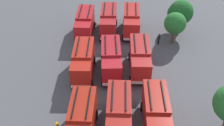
% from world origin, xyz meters
% --- Properties ---
extents(ground_plane, '(56.71, 56.71, 0.00)m').
position_xyz_m(ground_plane, '(0.00, 0.00, 0.00)').
color(ground_plane, '#4C4C51').
extents(fire_truck_0, '(7.42, 3.36, 3.88)m').
position_xyz_m(fire_truck_0, '(-9.57, -3.69, 2.15)').
color(fire_truck_0, '#AD191E').
rests_on(fire_truck_0, ground).
extents(fire_truck_1, '(7.38, 3.24, 3.88)m').
position_xyz_m(fire_truck_1, '(0.24, -3.78, 2.15)').
color(fire_truck_1, '#AB1F15').
rests_on(fire_truck_1, ground).
extents(fire_truck_2, '(7.43, 3.41, 3.88)m').
position_xyz_m(fire_truck_2, '(10.12, -3.76, 2.15)').
color(fire_truck_2, '#9E1F11').
rests_on(fire_truck_2, ground).
extents(fire_truck_3, '(7.40, 3.32, 3.88)m').
position_xyz_m(fire_truck_3, '(-10.20, 0.13, 2.15)').
color(fire_truck_3, maroon).
rests_on(fire_truck_3, ground).
extents(fire_truck_4, '(7.28, 2.95, 3.88)m').
position_xyz_m(fire_truck_4, '(0.04, -0.12, 2.15)').
color(fire_truck_4, '#A71820').
rests_on(fire_truck_4, ground).
extents(fire_truck_5, '(7.42, 3.36, 3.88)m').
position_xyz_m(fire_truck_5, '(9.42, 0.07, 2.15)').
color(fire_truck_5, maroon).
rests_on(fire_truck_5, ground).
extents(fire_truck_6, '(7.44, 3.46, 3.88)m').
position_xyz_m(fire_truck_6, '(-9.85, 3.79, 2.15)').
color(fire_truck_6, '#AD1E1C').
rests_on(fire_truck_6, ground).
extents(fire_truck_7, '(7.39, 3.29, 3.88)m').
position_xyz_m(fire_truck_7, '(-0.00, 3.68, 2.15)').
color(fire_truck_7, '#A31E1D').
rests_on(fire_truck_7, ground).
extents(fire_truck_8, '(7.40, 3.31, 3.88)m').
position_xyz_m(fire_truck_8, '(9.59, 3.95, 2.15)').
color(fire_truck_8, '#9E1910').
rests_on(fire_truck_8, ground).
extents(firefighter_0, '(0.44, 0.48, 1.74)m').
position_xyz_m(firefighter_0, '(-6.11, 7.62, 0.98)').
color(firefighter_0, black).
rests_on(firefighter_0, ground).
extents(firefighter_1, '(0.48, 0.45, 1.69)m').
position_xyz_m(firefighter_1, '(-4.83, 5.00, 0.95)').
color(firefighter_1, black).
rests_on(firefighter_1, ground).
extents(firefighter_3, '(0.47, 0.35, 1.71)m').
position_xyz_m(firefighter_3, '(5.00, 4.85, 0.96)').
color(firefighter_3, black).
rests_on(firefighter_3, ground).
extents(tree_0, '(2.98, 2.98, 4.62)m').
position_xyz_m(tree_0, '(-10.10, 11.11, 3.11)').
color(tree_0, brown).
rests_on(tree_0, ground).
extents(tree_1, '(3.82, 3.82, 5.92)m').
position_xyz_m(tree_1, '(-8.66, 11.29, 3.98)').
color(tree_1, brown).
rests_on(tree_1, ground).
extents(tree_2, '(3.30, 3.30, 5.11)m').
position_xyz_m(tree_2, '(-6.29, 9.86, 3.44)').
color(tree_2, brown).
rests_on(tree_2, ground).
extents(traffic_cone_0, '(0.48, 0.48, 0.68)m').
position_xyz_m(traffic_cone_0, '(3.33, 6.44, 0.34)').
color(traffic_cone_0, '#F2600C').
rests_on(traffic_cone_0, ground).
extents(traffic_cone_1, '(0.41, 0.41, 0.58)m').
position_xyz_m(traffic_cone_1, '(-12.66, -1.94, 0.29)').
color(traffic_cone_1, '#F2600C').
rests_on(traffic_cone_1, ground).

